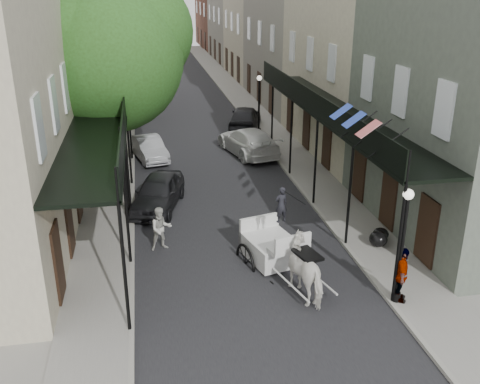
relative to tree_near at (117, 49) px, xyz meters
name	(u,v)px	position (x,y,z in m)	size (l,w,h in m)	color
ground	(253,283)	(4.20, -10.18, -6.49)	(140.00, 140.00, 0.00)	gray
road	(193,130)	(4.20, 9.82, -6.48)	(8.00, 90.00, 0.01)	black
sidewalk_left	(117,132)	(-0.80, 9.82, -6.43)	(2.20, 90.00, 0.12)	gray
sidewalk_right	(265,126)	(9.20, 9.82, -6.43)	(2.20, 90.00, 0.12)	gray
building_row_left	(69,37)	(-4.40, 19.82, -1.24)	(5.00, 80.00, 10.50)	#BBB496
building_row_right	(282,34)	(12.80, 19.82, -1.24)	(5.00, 80.00, 10.50)	gray
gallery_left	(105,120)	(-0.59, -3.20, -2.44)	(2.20, 18.05, 4.88)	black
gallery_right	(328,111)	(8.99, -3.20, -2.44)	(2.20, 18.05, 4.88)	black
tree_near	(117,49)	(0.00, 0.00, 0.00)	(7.31, 6.80, 9.63)	#382619
tree_far	(123,35)	(-0.05, 14.00, -0.65)	(6.45, 6.00, 8.61)	#382619
lamppost_right_near	(402,245)	(8.30, -12.18, -4.44)	(0.32, 0.32, 3.71)	black
lamppost_left	(125,173)	(0.10, -4.18, -4.44)	(0.32, 0.32, 3.71)	black
lamppost_right_far	(259,104)	(8.30, 7.82, -4.44)	(0.32, 0.32, 3.71)	black
horse	(309,269)	(5.77, -11.18, -5.57)	(0.99, 2.18, 1.84)	white
carriage	(266,226)	(5.04, -8.40, -5.29)	(2.32, 3.01, 3.08)	black
pedestrian_walking	(161,229)	(1.34, -7.18, -5.65)	(0.81, 0.63, 1.67)	#ADACA3
pedestrian_sidewalk_left	(116,110)	(-0.88, 12.38, -5.52)	(1.10, 0.63, 1.70)	gray
pedestrian_sidewalk_right	(401,275)	(8.40, -12.18, -5.47)	(1.05, 0.44, 1.80)	gray
car_left_near	(158,192)	(1.39, -3.20, -5.75)	(1.74, 4.32, 1.47)	black
car_left_mid	(149,149)	(1.17, 3.82, -5.85)	(1.36, 3.89, 1.28)	#A1A2A6
car_left_far	(138,94)	(0.60, 19.57, -5.84)	(2.15, 4.67, 1.30)	black
car_right_near	(248,141)	(6.80, 3.82, -5.72)	(2.14, 5.26, 1.53)	silver
car_right_far	(245,117)	(7.70, 9.47, -5.70)	(1.86, 4.63, 1.58)	black
trash_bags	(379,237)	(9.41, -8.45, -6.10)	(0.94, 1.09, 0.58)	black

